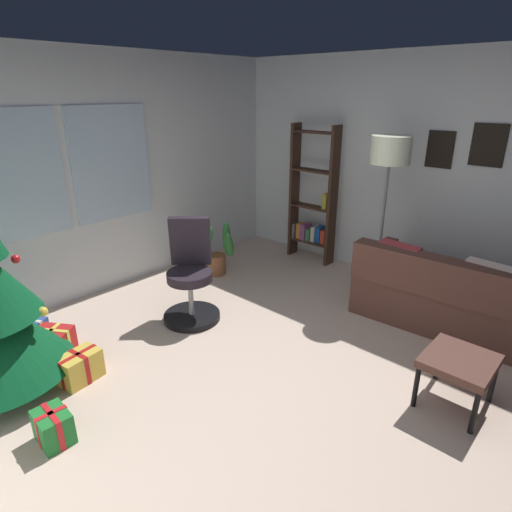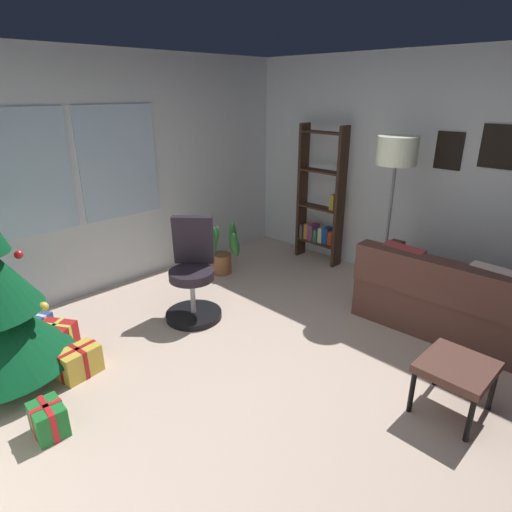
{
  "view_description": "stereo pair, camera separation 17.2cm",
  "coord_description": "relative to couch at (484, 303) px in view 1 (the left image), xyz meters",
  "views": [
    {
      "loc": [
        -2.26,
        -1.75,
        2.15
      ],
      "look_at": [
        0.31,
        0.58,
        0.79
      ],
      "focal_mm": 29.93,
      "sensor_mm": 36.0,
      "label": 1
    },
    {
      "loc": [
        -2.15,
        -1.88,
        2.15
      ],
      "look_at": [
        0.31,
        0.58,
        0.79
      ],
      "focal_mm": 29.93,
      "sensor_mm": 36.0,
      "label": 2
    }
  ],
  "objects": [
    {
      "name": "bookshelf",
      "position": [
        0.42,
        2.28,
        0.47
      ],
      "size": [
        0.18,
        0.64,
        1.76
      ],
      "color": "#382419",
      "rests_on": "ground_plane"
    },
    {
      "name": "couch",
      "position": [
        0.0,
        0.0,
        0.0
      ],
      "size": [
        1.52,
        2.1,
        0.78
      ],
      "color": "brown",
      "rests_on": "ground_plane"
    },
    {
      "name": "gift_box_gold",
      "position": [
        -2.94,
        2.09,
        -0.17
      ],
      "size": [
        0.34,
        0.24,
        0.25
      ],
      "color": "gold",
      "rests_on": "ground_plane"
    },
    {
      "name": "gift_box_green",
      "position": [
        -3.36,
        1.62,
        -0.18
      ],
      "size": [
        0.2,
        0.26,
        0.23
      ],
      "color": "#1E722D",
      "rests_on": "ground_plane"
    },
    {
      "name": "office_chair",
      "position": [
        -1.69,
        2.23,
        0.11
      ],
      "size": [
        0.6,
        0.59,
        1.01
      ],
      "color": "black",
      "rests_on": "ground_plane"
    },
    {
      "name": "potted_plant",
      "position": [
        -0.78,
        2.86,
        0.0
      ],
      "size": [
        0.41,
        0.53,
        0.66
      ],
      "color": "#925835",
      "rests_on": "ground_plane"
    },
    {
      "name": "wall_back_with_windows",
      "position": [
        -1.83,
        3.52,
        1.0
      ],
      "size": [
        4.91,
        0.12,
        2.56
      ],
      "color": "silver",
      "rests_on": "ground_plane"
    },
    {
      "name": "wall_right_with_frames",
      "position": [
        0.69,
        0.94,
        1.0
      ],
      "size": [
        0.12,
        5.06,
        2.56
      ],
      "color": "silver",
      "rests_on": "ground_plane"
    },
    {
      "name": "gift_box_blue",
      "position": [
        -2.97,
        2.99,
        -0.18
      ],
      "size": [
        0.3,
        0.35,
        0.22
      ],
      "color": "#2D4C99",
      "rests_on": "ground_plane"
    },
    {
      "name": "gift_box_red",
      "position": [
        -2.92,
        2.59,
        -0.16
      ],
      "size": [
        0.36,
        0.38,
        0.25
      ],
      "color": "red",
      "rests_on": "ground_plane"
    },
    {
      "name": "footstool",
      "position": [
        -1.25,
        -0.18,
        0.06
      ],
      "size": [
        0.48,
        0.45,
        0.4
      ],
      "color": "brown",
      "rests_on": "ground_plane"
    },
    {
      "name": "ground_plane",
      "position": [
        -1.81,
        0.94,
        -0.34
      ],
      "size": [
        4.91,
        5.06,
        0.1
      ],
      "primitive_type": "cube",
      "color": "beige"
    },
    {
      "name": "floor_lamp",
      "position": [
        0.1,
        1.14,
        1.2
      ],
      "size": [
        0.4,
        0.4,
        1.72
      ],
      "color": "slate",
      "rests_on": "ground_plane"
    }
  ]
}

